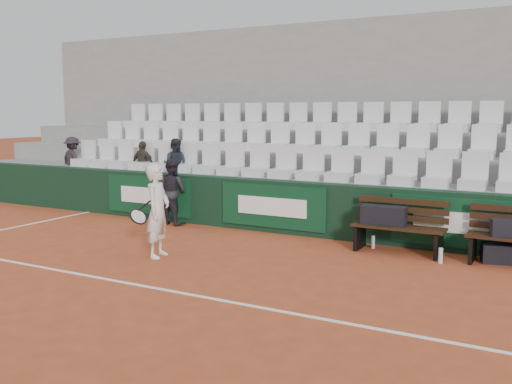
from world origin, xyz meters
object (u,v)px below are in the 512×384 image
object	(u,v)px
spectator_a	(72,142)
spectator_b	(143,145)
water_bottle_near	(373,242)
tennis_player	(158,211)
ball_kid	(173,192)
sports_bag_right	(510,228)
water_bottle_far	(441,256)
sports_bag_ground	(498,253)
spectator_c	(175,145)
bench_left	(398,240)
sports_bag_left	(384,215)

from	to	relation	value
spectator_a	spectator_b	world-z (taller)	spectator_a
water_bottle_near	spectator_a	world-z (taller)	spectator_a
tennis_player	spectator_a	distance (m)	6.07
ball_kid	spectator_a	bearing A→B (deg)	-1.24
sports_bag_right	water_bottle_far	distance (m)	1.10
sports_bag_ground	spectator_b	distance (m)	7.91
ball_kid	spectator_b	bearing A→B (deg)	-18.35
tennis_player	spectator_c	bearing A→B (deg)	122.22
bench_left	sports_bag_ground	world-z (taller)	bench_left
sports_bag_right	spectator_c	world-z (taller)	spectator_c
sports_bag_right	spectator_a	size ratio (longest dim) A/B	0.48
spectator_a	water_bottle_far	bearing A→B (deg)	-177.50
sports_bag_right	ball_kid	distance (m)	6.41
water_bottle_far	tennis_player	xyz separation A→B (m)	(-4.05, -1.75, 0.63)
sports_bag_ground	ball_kid	xyz separation A→B (m)	(-6.25, 0.10, 0.53)
sports_bag_left	spectator_c	bearing A→B (deg)	168.39
spectator_b	sports_bag_left	bearing A→B (deg)	169.20
sports_bag_ground	bench_left	bearing A→B (deg)	-175.72
bench_left	spectator_c	bearing A→B (deg)	168.58
bench_left	water_bottle_far	distance (m)	0.83
spectator_a	sports_bag_left	bearing A→B (deg)	-176.02
sports_bag_right	water_bottle_near	bearing A→B (deg)	177.73
sports_bag_right	sports_bag_ground	size ratio (longest dim) A/B	1.13
spectator_a	spectator_c	size ratio (longest dim) A/B	0.98
sports_bag_left	water_bottle_near	xyz separation A→B (m)	(-0.19, 0.08, -0.49)
bench_left	water_bottle_near	xyz separation A→B (m)	(-0.45, 0.12, -0.11)
water_bottle_far	ball_kid	world-z (taller)	ball_kid
sports_bag_left	spectator_b	world-z (taller)	spectator_b
sports_bag_left	water_bottle_far	bearing A→B (deg)	-20.08
sports_bag_right	spectator_a	xyz separation A→B (m)	(-10.10, 1.03, 1.00)
water_bottle_near	ball_kid	size ratio (longest dim) A/B	0.16
water_bottle_near	sports_bag_ground	bearing A→B (deg)	-0.16
sports_bag_ground	tennis_player	world-z (taller)	tennis_player
water_bottle_near	spectator_a	xyz separation A→B (m)	(-7.97, 0.95, 1.46)
bench_left	water_bottle_far	world-z (taller)	bench_left
bench_left	sports_bag_ground	xyz separation A→B (m)	(1.52, 0.11, -0.08)
water_bottle_near	spectator_c	distance (m)	5.14
tennis_player	spectator_b	xyz separation A→B (m)	(-2.90, 3.15, 0.80)
sports_bag_ground	tennis_player	distance (m)	5.33
sports_bag_left	sports_bag_right	xyz separation A→B (m)	(1.93, 0.00, -0.03)
sports_bag_ground	ball_kid	size ratio (longest dim) A/B	0.36
spectator_c	tennis_player	bearing A→B (deg)	106.77
spectator_b	ball_kid	bearing A→B (deg)	148.99
water_bottle_near	tennis_player	bearing A→B (deg)	-142.31
sports_bag_ground	spectator_b	size ratio (longest dim) A/B	0.44
spectator_c	sports_bag_left	bearing A→B (deg)	152.94
sports_bag_ground	spectator_c	size ratio (longest dim) A/B	0.41
spectator_a	water_bottle_near	bearing A→B (deg)	-175.60
water_bottle_near	water_bottle_far	bearing A→B (deg)	-20.65
sports_bag_right	spectator_b	xyz separation A→B (m)	(-7.87, 1.03, 0.97)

